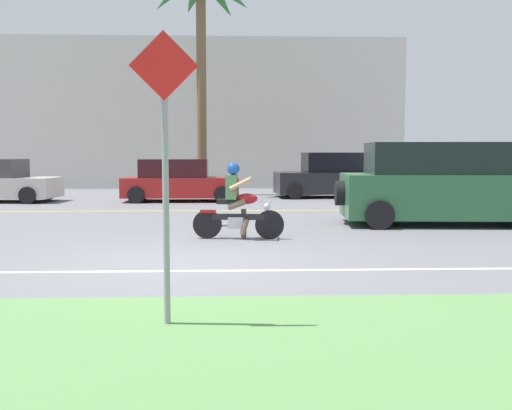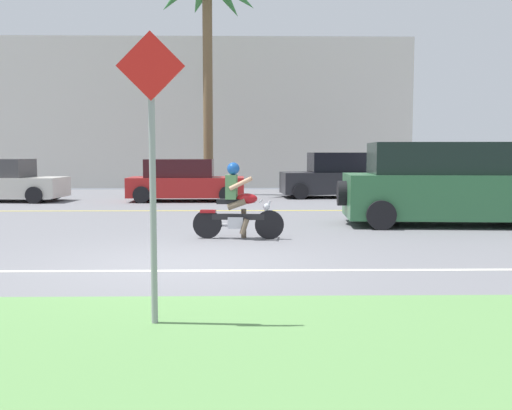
{
  "view_description": "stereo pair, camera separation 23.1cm",
  "coord_description": "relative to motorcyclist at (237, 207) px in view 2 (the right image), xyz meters",
  "views": [
    {
      "loc": [
        0.71,
        -8.58,
        1.65
      ],
      "look_at": [
        1.13,
        2.67,
        0.65
      ],
      "focal_mm": 40.9,
      "sensor_mm": 36.0,
      "label": 1
    },
    {
      "loc": [
        0.94,
        -8.58,
        1.65
      ],
      "look_at": [
        1.13,
        2.67,
        0.65
      ],
      "focal_mm": 40.9,
      "sensor_mm": 36.0,
      "label": 2
    }
  ],
  "objects": [
    {
      "name": "parked_car_1",
      "position": [
        -1.95,
        8.97,
        0.06
      ],
      "size": [
        3.96,
        1.9,
        1.44
      ],
      "color": "#AD1E1E",
      "rests_on": "ground"
    },
    {
      "name": "lane_line_near",
      "position": [
        -0.77,
        -3.08,
        -0.62
      ],
      "size": [
        50.4,
        0.12,
        0.01
      ],
      "primitive_type": "cube",
      "color": "silver",
      "rests_on": "ground"
    },
    {
      "name": "street_sign",
      "position": [
        -0.69,
        -5.8,
        1.04
      ],
      "size": [
        0.62,
        0.06,
        2.74
      ],
      "color": "gray",
      "rests_on": "ground"
    },
    {
      "name": "ground",
      "position": [
        -0.77,
        0.43,
        -0.64
      ],
      "size": [
        56.0,
        30.0,
        0.04
      ],
      "primitive_type": "cube",
      "color": "slate"
    },
    {
      "name": "palm_tree_0",
      "position": [
        -1.3,
        12.14,
        6.91
      ],
      "size": [
        4.09,
        4.19,
        9.01
      ],
      "color": "brown",
      "rests_on": "ground"
    },
    {
      "name": "suv_nearby",
      "position": [
        4.79,
        2.09,
        0.3
      ],
      "size": [
        4.98,
        2.38,
        1.89
      ],
      "color": "#2D663D",
      "rests_on": "ground"
    },
    {
      "name": "parked_car_2",
      "position": [
        3.53,
        10.57,
        0.15
      ],
      "size": [
        4.0,
        2.17,
        1.67
      ],
      "color": "#232328",
      "rests_on": "ground"
    },
    {
      "name": "grass_median",
      "position": [
        -0.77,
        -6.67,
        -0.59
      ],
      "size": [
        56.0,
        3.8,
        0.06
      ],
      "primitive_type": "cube",
      "color": "#5B8C4C",
      "rests_on": "ground"
    },
    {
      "name": "motorcyclist",
      "position": [
        0.0,
        0.0,
        0.0
      ],
      "size": [
        1.76,
        0.58,
        1.47
      ],
      "color": "black",
      "rests_on": "ground"
    },
    {
      "name": "lane_line_far",
      "position": [
        -0.77,
        5.5,
        -0.62
      ],
      "size": [
        50.4,
        0.12,
        0.01
      ],
      "primitive_type": "cube",
      "color": "yellow",
      "rests_on": "ground"
    },
    {
      "name": "building_far",
      "position": [
        -1.83,
        18.43,
        2.91
      ],
      "size": [
        19.75,
        4.0,
        7.07
      ],
      "primitive_type": "cube",
      "color": "beige",
      "rests_on": "ground"
    }
  ]
}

